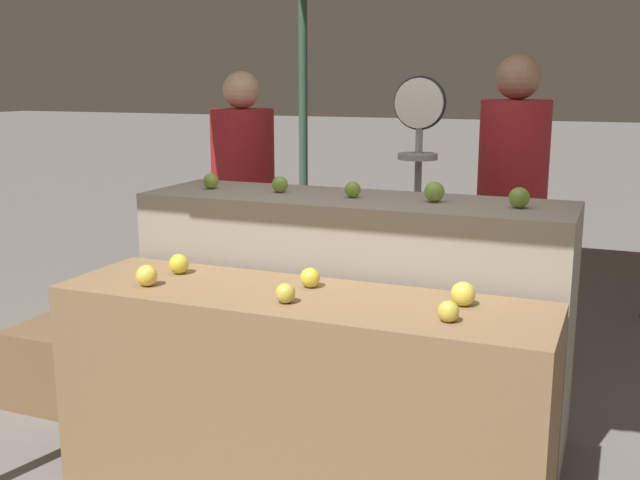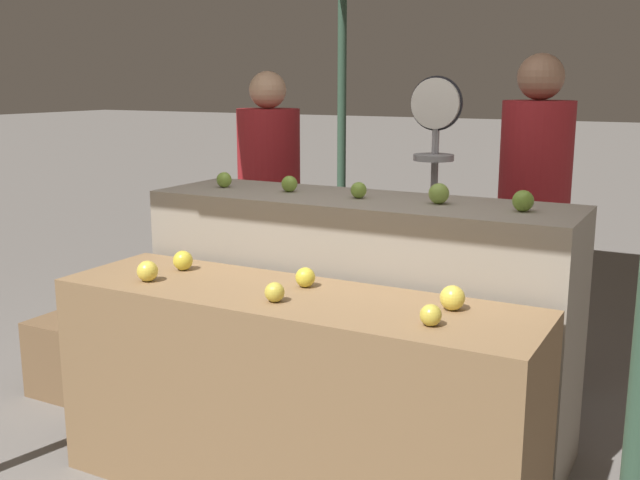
{
  "view_description": "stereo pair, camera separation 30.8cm",
  "coord_description": "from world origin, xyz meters",
  "px_view_note": "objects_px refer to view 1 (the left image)",
  "views": [
    {
      "loc": [
        1.12,
        -2.49,
        1.63
      ],
      "look_at": [
        -0.04,
        0.3,
        0.99
      ],
      "focal_mm": 42.0,
      "sensor_mm": 36.0,
      "label": 1
    },
    {
      "loc": [
        1.39,
        -2.35,
        1.63
      ],
      "look_at": [
        -0.04,
        0.3,
        0.99
      ],
      "focal_mm": 42.0,
      "sensor_mm": 36.0,
      "label": 2
    }
  ],
  "objects_px": {
    "produce_scale": "(418,169)",
    "person_customer_left": "(243,192)",
    "wooden_crate_side": "(57,364)",
    "person_vendor_at_scale": "(511,198)"
  },
  "relations": [
    {
      "from": "person_customer_left",
      "to": "person_vendor_at_scale",
      "type": "bearing_deg",
      "value": 173.72
    },
    {
      "from": "produce_scale",
      "to": "person_customer_left",
      "type": "relative_size",
      "value": 0.98
    },
    {
      "from": "person_vendor_at_scale",
      "to": "person_customer_left",
      "type": "distance_m",
      "value": 1.59
    },
    {
      "from": "produce_scale",
      "to": "wooden_crate_side",
      "type": "bearing_deg",
      "value": -153.54
    },
    {
      "from": "person_customer_left",
      "to": "wooden_crate_side",
      "type": "bearing_deg",
      "value": 59.71
    },
    {
      "from": "person_vendor_at_scale",
      "to": "person_customer_left",
      "type": "bearing_deg",
      "value": -19.39
    },
    {
      "from": "produce_scale",
      "to": "wooden_crate_side",
      "type": "relative_size",
      "value": 4.08
    },
    {
      "from": "person_vendor_at_scale",
      "to": "produce_scale",
      "type": "bearing_deg",
      "value": 18.58
    },
    {
      "from": "produce_scale",
      "to": "wooden_crate_side",
      "type": "height_order",
      "value": "produce_scale"
    },
    {
      "from": "person_customer_left",
      "to": "wooden_crate_side",
      "type": "xyz_separation_m",
      "value": [
        -0.49,
        -1.14,
        -0.76
      ]
    }
  ]
}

